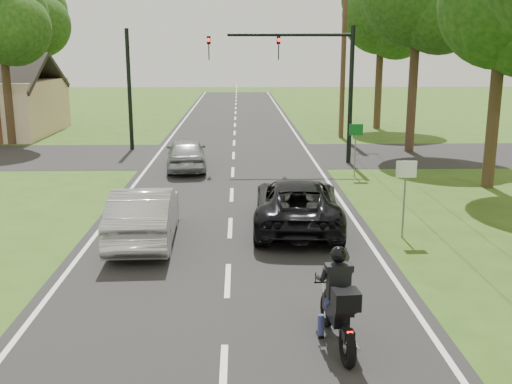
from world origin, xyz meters
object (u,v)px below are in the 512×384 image
(motorcycle_rider, at_px, (338,308))
(dark_suv, at_px, (297,203))
(traffic_signal, at_px, (309,70))
(sign_white, at_px, (406,180))
(silver_suv, at_px, (186,154))
(utility_pole_far, at_px, (344,48))
(silver_sedan, at_px, (144,215))
(sign_green, at_px, (356,137))

(motorcycle_rider, bearing_deg, dark_suv, 85.05)
(traffic_signal, bearing_deg, sign_white, -82.95)
(dark_suv, relative_size, traffic_signal, 0.80)
(traffic_signal, xyz_separation_m, sign_white, (1.36, -11.02, -2.54))
(silver_suv, relative_size, sign_white, 1.90)
(dark_suv, relative_size, sign_white, 2.40)
(motorcycle_rider, distance_m, utility_pole_far, 25.80)
(traffic_signal, height_order, utility_pole_far, utility_pole_far)
(traffic_signal, relative_size, sign_white, 3.00)
(silver_sedan, bearing_deg, utility_pole_far, -115.95)
(dark_suv, height_order, sign_white, sign_white)
(dark_suv, distance_m, traffic_signal, 10.66)
(silver_sedan, height_order, traffic_signal, traffic_signal)
(motorcycle_rider, relative_size, silver_sedan, 0.47)
(traffic_signal, height_order, sign_green, traffic_signal)
(silver_suv, height_order, sign_green, sign_green)
(silver_sedan, distance_m, silver_suv, 9.75)
(motorcycle_rider, bearing_deg, sign_white, 60.35)
(silver_suv, distance_m, utility_pole_far, 13.22)
(dark_suv, bearing_deg, silver_sedan, 19.43)
(traffic_signal, bearing_deg, sign_green, -62.62)
(sign_white, bearing_deg, silver_suv, 124.78)
(traffic_signal, height_order, sign_white, traffic_signal)
(silver_sedan, bearing_deg, motorcycle_rider, 123.15)
(utility_pole_far, xyz_separation_m, sign_white, (-1.50, -19.02, -3.49))
(silver_suv, distance_m, traffic_signal, 6.48)
(silver_suv, distance_m, sign_white, 11.72)
(silver_suv, relative_size, utility_pole_far, 0.40)
(sign_green, bearing_deg, motorcycle_rider, -101.90)
(motorcycle_rider, height_order, silver_suv, motorcycle_rider)
(silver_sedan, xyz_separation_m, silver_suv, (0.28, 9.75, -0.05))
(motorcycle_rider, distance_m, sign_white, 6.71)
(motorcycle_rider, bearing_deg, silver_sedan, 120.22)
(utility_pole_far, bearing_deg, dark_suv, -103.38)
(silver_suv, bearing_deg, silver_sedan, 83.08)
(silver_sedan, bearing_deg, silver_suv, -93.81)
(dark_suv, xyz_separation_m, silver_suv, (-3.88, 8.58, -0.02))
(silver_sedan, bearing_deg, sign_green, -133.40)
(sign_white, xyz_separation_m, sign_green, (0.20, 8.00, 0.00))
(silver_sedan, height_order, sign_white, sign_white)
(traffic_signal, distance_m, utility_pole_far, 8.55)
(dark_suv, distance_m, sign_green, 7.64)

